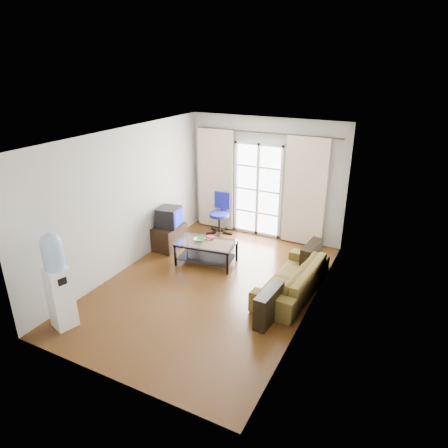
{
  "coord_description": "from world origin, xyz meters",
  "views": [
    {
      "loc": [
        3.07,
        -5.51,
        3.81
      ],
      "look_at": [
        0.1,
        0.35,
        1.1
      ],
      "focal_mm": 32.0,
      "sensor_mm": 36.0,
      "label": 1
    }
  ],
  "objects_px": {
    "crt_tv": "(168,217)",
    "water_cooler": "(58,279)",
    "tv_stand": "(169,237)",
    "task_chair": "(220,222)",
    "sofa": "(292,278)",
    "coffee_table": "(206,250)"
  },
  "relations": [
    {
      "from": "coffee_table",
      "to": "task_chair",
      "type": "xyz_separation_m",
      "value": [
        -0.47,
        1.49,
        -0.02
      ]
    },
    {
      "from": "tv_stand",
      "to": "water_cooler",
      "type": "bearing_deg",
      "value": -86.46
    },
    {
      "from": "tv_stand",
      "to": "task_chair",
      "type": "bearing_deg",
      "value": 65.91
    },
    {
      "from": "crt_tv",
      "to": "tv_stand",
      "type": "bearing_deg",
      "value": 119.86
    },
    {
      "from": "sofa",
      "to": "crt_tv",
      "type": "relative_size",
      "value": 3.71
    },
    {
      "from": "tv_stand",
      "to": "water_cooler",
      "type": "distance_m",
      "value": 3.08
    },
    {
      "from": "tv_stand",
      "to": "water_cooler",
      "type": "height_order",
      "value": "water_cooler"
    },
    {
      "from": "tv_stand",
      "to": "water_cooler",
      "type": "xyz_separation_m",
      "value": [
        0.1,
        -3.03,
        0.56
      ]
    },
    {
      "from": "tv_stand",
      "to": "task_chair",
      "type": "height_order",
      "value": "task_chair"
    },
    {
      "from": "coffee_table",
      "to": "crt_tv",
      "type": "relative_size",
      "value": 2.34
    },
    {
      "from": "task_chair",
      "to": "water_cooler",
      "type": "bearing_deg",
      "value": -103.3
    },
    {
      "from": "sofa",
      "to": "tv_stand",
      "type": "bearing_deg",
      "value": -96.24
    },
    {
      "from": "coffee_table",
      "to": "task_chair",
      "type": "bearing_deg",
      "value": 107.58
    },
    {
      "from": "sofa",
      "to": "tv_stand",
      "type": "relative_size",
      "value": 2.76
    },
    {
      "from": "coffee_table",
      "to": "water_cooler",
      "type": "xyz_separation_m",
      "value": [
        -0.96,
        -2.77,
        0.51
      ]
    },
    {
      "from": "crt_tv",
      "to": "water_cooler",
      "type": "height_order",
      "value": "water_cooler"
    },
    {
      "from": "sofa",
      "to": "task_chair",
      "type": "xyz_separation_m",
      "value": [
        -2.34,
        1.75,
        0.0
      ]
    },
    {
      "from": "sofa",
      "to": "crt_tv",
      "type": "xyz_separation_m",
      "value": [
        -2.92,
        0.52,
        0.45
      ]
    },
    {
      "from": "coffee_table",
      "to": "tv_stand",
      "type": "bearing_deg",
      "value": 166.33
    },
    {
      "from": "coffee_table",
      "to": "tv_stand",
      "type": "distance_m",
      "value": 1.09
    },
    {
      "from": "tv_stand",
      "to": "crt_tv",
      "type": "relative_size",
      "value": 1.34
    },
    {
      "from": "coffee_table",
      "to": "crt_tv",
      "type": "distance_m",
      "value": 1.17
    }
  ]
}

